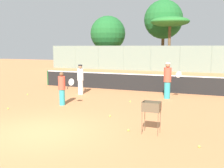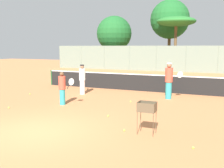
{
  "view_description": "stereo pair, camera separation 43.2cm",
  "coord_description": "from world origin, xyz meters",
  "px_view_note": "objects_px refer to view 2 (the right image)",
  "views": [
    {
      "loc": [
        5.11,
        -6.77,
        2.75
      ],
      "look_at": [
        0.66,
        4.66,
        1.0
      ],
      "focal_mm": 42.0,
      "sensor_mm": 36.0,
      "label": 1
    },
    {
      "loc": [
        5.51,
        -6.6,
        2.75
      ],
      "look_at": [
        0.66,
        4.66,
        1.0
      ],
      "focal_mm": 42.0,
      "sensor_mm": 36.0,
      "label": 2
    }
  ],
  "objects_px": {
    "player_red_cap": "(62,88)",
    "tennis_net": "(129,82)",
    "ball_cart": "(147,109)",
    "player_white_outfit": "(82,79)",
    "player_yellow_shirt": "(169,80)"
  },
  "relations": [
    {
      "from": "tennis_net",
      "to": "player_red_cap",
      "type": "relative_size",
      "value": 7.59
    },
    {
      "from": "ball_cart",
      "to": "player_yellow_shirt",
      "type": "bearing_deg",
      "value": 94.72
    },
    {
      "from": "player_red_cap",
      "to": "player_white_outfit",
      "type": "bearing_deg",
      "value": 101.68
    },
    {
      "from": "player_red_cap",
      "to": "player_yellow_shirt",
      "type": "distance_m",
      "value": 5.55
    },
    {
      "from": "ball_cart",
      "to": "player_white_outfit",
      "type": "bearing_deg",
      "value": 135.15
    },
    {
      "from": "tennis_net",
      "to": "player_red_cap",
      "type": "xyz_separation_m",
      "value": [
        -1.5,
        -5.22,
        0.26
      ]
    },
    {
      "from": "tennis_net",
      "to": "player_white_outfit",
      "type": "distance_m",
      "value": 3.14
    },
    {
      "from": "player_white_outfit",
      "to": "player_red_cap",
      "type": "bearing_deg",
      "value": 150.52
    },
    {
      "from": "player_red_cap",
      "to": "tennis_net",
      "type": "bearing_deg",
      "value": 74.76
    },
    {
      "from": "player_yellow_shirt",
      "to": "player_red_cap",
      "type": "bearing_deg",
      "value": -142.87
    },
    {
      "from": "tennis_net",
      "to": "ball_cart",
      "type": "height_order",
      "value": "tennis_net"
    },
    {
      "from": "player_red_cap",
      "to": "ball_cart",
      "type": "xyz_separation_m",
      "value": [
        4.85,
        -2.52,
        -0.02
      ]
    },
    {
      "from": "player_white_outfit",
      "to": "ball_cart",
      "type": "xyz_separation_m",
      "value": [
        5.4,
        -5.38,
        -0.1
      ]
    },
    {
      "from": "ball_cart",
      "to": "player_red_cap",
      "type": "bearing_deg",
      "value": 152.56
    },
    {
      "from": "tennis_net",
      "to": "player_yellow_shirt",
      "type": "bearing_deg",
      "value": -32.03
    }
  ]
}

